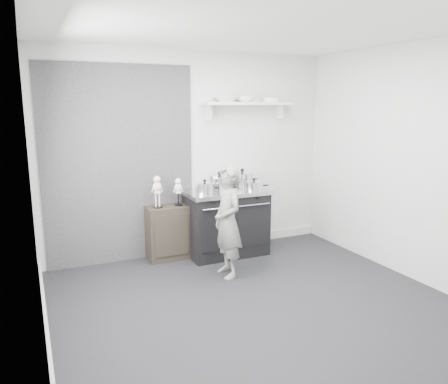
{
  "coord_description": "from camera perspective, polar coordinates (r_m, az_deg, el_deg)",
  "views": [
    {
      "loc": [
        -2.02,
        -3.7,
        2.03
      ],
      "look_at": [
        0.1,
        0.95,
        0.98
      ],
      "focal_mm": 35.0,
      "sensor_mm": 36.0,
      "label": 1
    }
  ],
  "objects": [
    {
      "name": "wall_shelf",
      "position": [
        6.07,
        3.19,
        11.38
      ],
      "size": [
        1.3,
        0.26,
        0.24
      ],
      "color": "silver",
      "rests_on": "room_shell"
    },
    {
      "name": "bowl_large",
      "position": [
        5.92,
        0.21,
        12.04
      ],
      "size": [
        0.29,
        0.29,
        0.07
      ],
      "primitive_type": "imported",
      "color": "white",
      "rests_on": "wall_shelf"
    },
    {
      "name": "bowl_small",
      "position": [
        6.04,
        2.75,
        12.01
      ],
      "size": [
        0.23,
        0.23,
        0.07
      ],
      "primitive_type": "imported",
      "color": "white",
      "rests_on": "wall_shelf"
    },
    {
      "name": "pot_front_left",
      "position": [
        5.56,
        -2.52,
        0.53
      ],
      "size": [
        0.33,
        0.25,
        0.19
      ],
      "color": "silver",
      "rests_on": "stove"
    },
    {
      "name": "child",
      "position": [
        5.11,
        0.52,
        -3.92
      ],
      "size": [
        0.32,
        0.48,
        1.32
      ],
      "primitive_type": "imported",
      "rotation": [
        0.0,
        0.0,
        -1.57
      ],
      "color": "slate",
      "rests_on": "ground"
    },
    {
      "name": "room_shell",
      "position": [
        4.33,
        2.08,
        6.41
      ],
      "size": [
        4.02,
        3.62,
        2.71
      ],
      "color": "beige",
      "rests_on": "ground"
    },
    {
      "name": "pot_back_left",
      "position": [
        5.87,
        -0.6,
        1.33
      ],
      "size": [
        0.38,
        0.29,
        0.24
      ],
      "color": "silver",
      "rests_on": "stove"
    },
    {
      "name": "side_cabinet",
      "position": [
        5.8,
        -7.3,
        -5.29
      ],
      "size": [
        0.54,
        0.32,
        0.71
      ],
      "primitive_type": "cube",
      "color": "black",
      "rests_on": "ground"
    },
    {
      "name": "ground",
      "position": [
        4.68,
        3.78,
        -14.12
      ],
      "size": [
        4.0,
        4.0,
        0.0
      ],
      "primitive_type": "plane",
      "color": "black",
      "rests_on": "ground"
    },
    {
      "name": "pot_front_center",
      "position": [
        5.66,
        0.01,
        0.6
      ],
      "size": [
        0.28,
        0.19,
        0.15
      ],
      "color": "silver",
      "rests_on": "stove"
    },
    {
      "name": "skeleton_full",
      "position": [
        5.62,
        -8.72,
        0.35
      ],
      "size": [
        0.13,
        0.09,
        0.48
      ],
      "primitive_type": null,
      "color": "white",
      "rests_on": "side_cabinet"
    },
    {
      "name": "pot_back_right",
      "position": [
        6.0,
        2.39,
        1.64
      ],
      "size": [
        0.39,
        0.3,
        0.26
      ],
      "color": "silver",
      "rests_on": "stove"
    },
    {
      "name": "pot_front_right",
      "position": [
        5.78,
        3.94,
        0.83
      ],
      "size": [
        0.34,
        0.26,
        0.17
      ],
      "color": "silver",
      "rests_on": "stove"
    },
    {
      "name": "plate_stack",
      "position": [
        6.24,
        6.18,
        11.9
      ],
      "size": [
        0.24,
        0.24,
        0.06
      ],
      "primitive_type": "cylinder",
      "color": "silver",
      "rests_on": "wall_shelf"
    },
    {
      "name": "skeleton_torso",
      "position": [
        5.71,
        -6.01,
        0.28
      ],
      "size": [
        0.12,
        0.07,
        0.42
      ],
      "primitive_type": null,
      "color": "white",
      "rests_on": "side_cabinet"
    },
    {
      "name": "stove",
      "position": [
        5.92,
        0.24,
        -3.9
      ],
      "size": [
        1.11,
        0.69,
        0.89
      ],
      "color": "black",
      "rests_on": "ground"
    }
  ]
}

